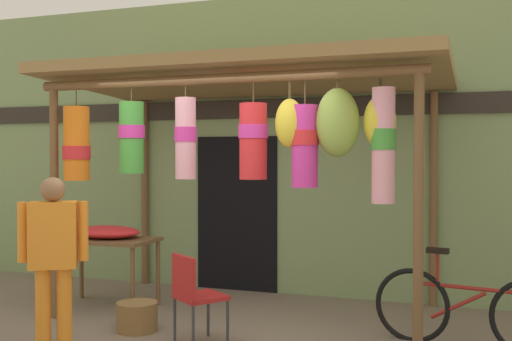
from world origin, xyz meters
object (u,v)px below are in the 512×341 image
display_table (105,247)px  flower_heap_on_table (107,232)px  folding_chair (194,291)px  vendor_in_orange (53,251)px  parked_bicycle (469,310)px  wicker_basket_by_table (137,317)px

display_table → flower_heap_on_table: flower_heap_on_table is taller
display_table → folding_chair: bearing=-31.5°
folding_chair → vendor_in_orange: vendor_in_orange is taller
display_table → parked_bicycle: (3.98, -0.21, -0.35)m
flower_heap_on_table → parked_bicycle: 4.01m
flower_heap_on_table → vendor_in_orange: vendor_in_orange is taller
flower_heap_on_table → vendor_in_orange: size_ratio=0.53×
parked_bicycle → vendor_in_orange: 3.75m
display_table → folding_chair: 1.88m
wicker_basket_by_table → vendor_in_orange: size_ratio=0.26×
folding_chair → wicker_basket_by_table: (-0.74, 0.23, -0.36)m
parked_bicycle → display_table: bearing=177.0°
flower_heap_on_table → wicker_basket_by_table: (0.85, -0.76, -0.72)m
flower_heap_on_table → vendor_in_orange: (0.57, -1.68, 0.05)m
display_table → wicker_basket_by_table: display_table is taller
parked_bicycle → vendor_in_orange: bearing=-156.8°
flower_heap_on_table → vendor_in_orange: bearing=-71.4°
folding_chair → vendor_in_orange: bearing=-146.0°
wicker_basket_by_table → display_table: bearing=139.1°
wicker_basket_by_table → parked_bicycle: size_ratio=0.23×
display_table → parked_bicycle: 4.00m
flower_heap_on_table → folding_chair: bearing=-32.2°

